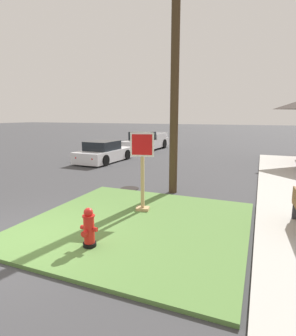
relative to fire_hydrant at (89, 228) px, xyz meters
name	(u,v)px	position (x,y,z in m)	size (l,w,h in m)	color
ground_plane	(23,242)	(-1.56, -0.27, -0.47)	(160.00, 160.00, 0.00)	#3D3D3F
grass_corner_patch	(137,223)	(0.36, 1.57, -0.43)	(5.36, 5.32, 0.08)	#567F3D
sidewalk_strip	(291,192)	(4.24, 6.20, -0.41)	(2.20, 18.50, 0.12)	#B2AFA8
fire_hydrant	(89,228)	(0.00, 0.00, 0.00)	(0.38, 0.34, 0.83)	black
stop_sign	(142,174)	(0.14, 2.43, 0.65)	(0.64, 0.35, 2.20)	tan
manhole_cover	(130,188)	(-1.35, 4.64, -0.46)	(0.70, 0.70, 0.02)	black
parked_sedan_white	(104,153)	(-5.49, 9.60, 0.07)	(1.99, 4.08, 1.25)	silver
pickup_truck_white	(146,142)	(-5.40, 15.83, 0.15)	(2.23, 5.16, 1.48)	silver
utility_pole	(175,40)	(0.30, 4.80, 4.67)	(1.61, 0.29, 9.89)	#42301E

